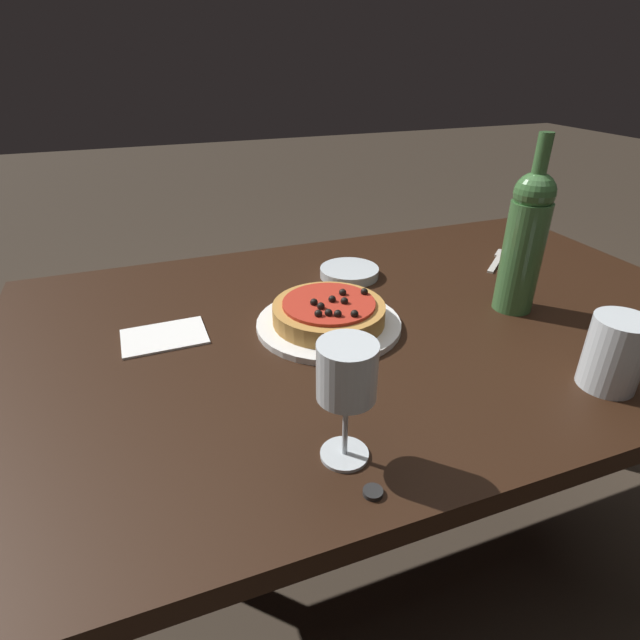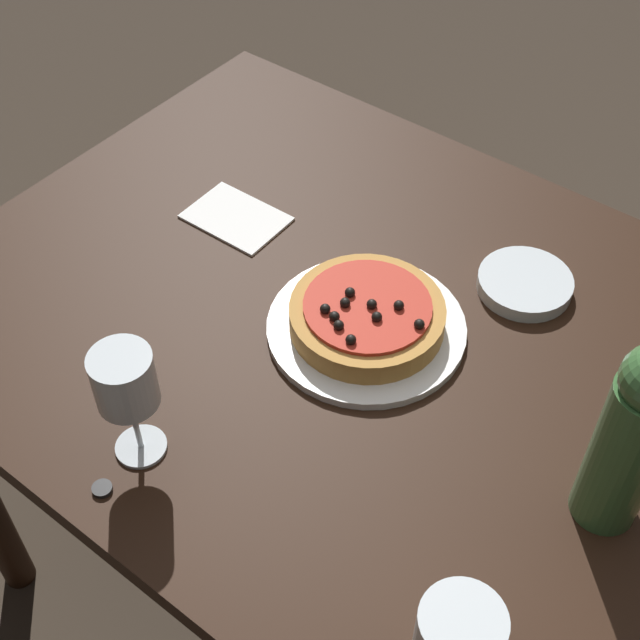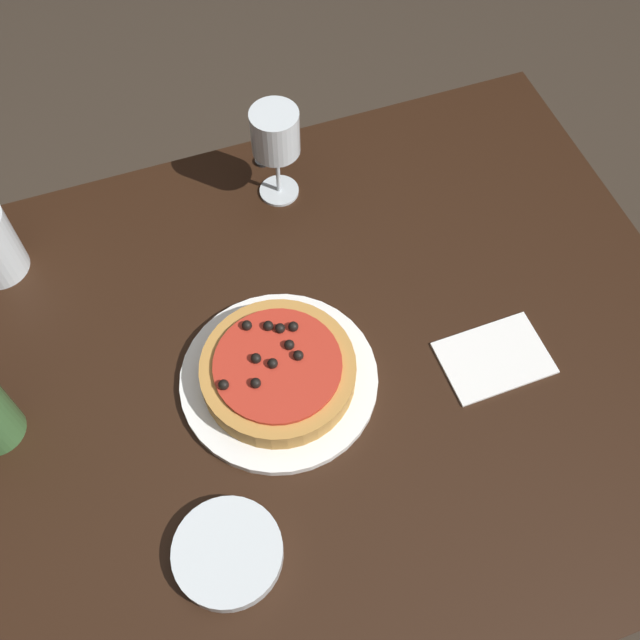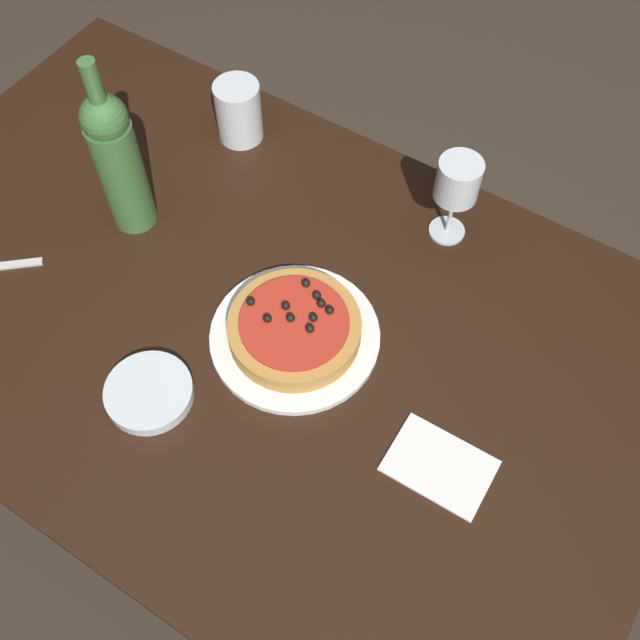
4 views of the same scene
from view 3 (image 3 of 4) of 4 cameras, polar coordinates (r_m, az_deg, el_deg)
ground_plane at (r=1.74m, az=-5.00°, el=-16.81°), size 14.00×14.00×0.00m
dining_table at (r=1.10m, az=-7.62°, el=-8.22°), size 1.40×0.88×0.76m
dinner_plate at (r=1.02m, az=-2.89°, el=-4.44°), size 0.27×0.27×0.01m
pizza at (r=1.00m, az=-2.96°, el=-3.77°), size 0.21×0.21×0.05m
wine_glass at (r=1.12m, az=-3.19°, el=13.90°), size 0.07×0.07×0.17m
side_bowl at (r=0.94m, az=-6.76°, el=-17.11°), size 0.13×0.13×0.02m
paper_napkin at (r=1.07m, az=13.35°, el=-2.75°), size 0.15×0.11×0.00m
bottle_cap at (r=1.26m, az=-4.21°, el=12.05°), size 0.02×0.02×0.01m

